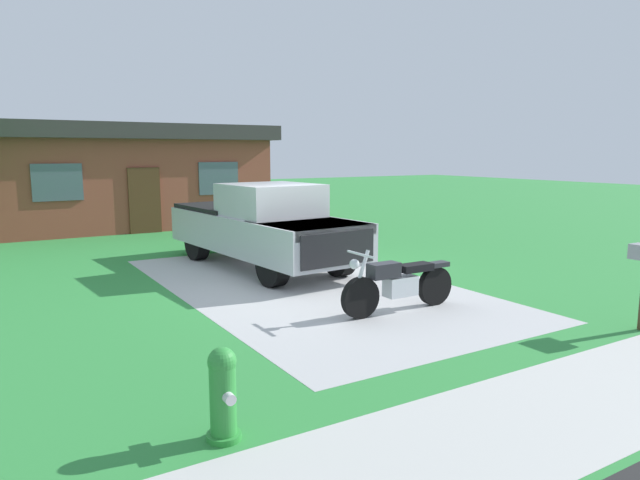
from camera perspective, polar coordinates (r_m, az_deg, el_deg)
ground_plane at (r=11.17m, az=-1.27°, el=-4.59°), size 80.00×80.00×0.00m
driveway_pad at (r=11.17m, az=-1.27°, el=-4.57°), size 4.86×8.74×0.01m
sidewalk_strip at (r=6.92m, az=25.31°, el=-14.02°), size 36.00×1.80×0.01m
motorcycle at (r=9.38m, az=7.86°, el=-4.31°), size 2.21×0.70×1.09m
pickup_truck at (r=12.93m, az=-5.96°, el=1.49°), size 2.46×5.77×1.90m
fire_hydrant at (r=5.37m, az=-9.69°, el=-15.01°), size 0.32×0.40×0.87m
neighbor_house at (r=21.51m, az=-18.89°, el=6.21°), size 9.60×5.60×3.50m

